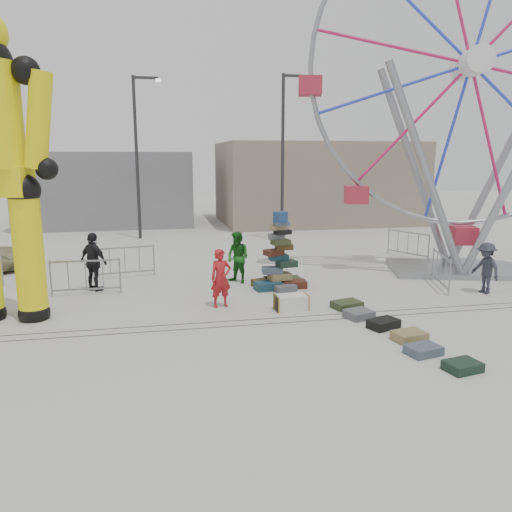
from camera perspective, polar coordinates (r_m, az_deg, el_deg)
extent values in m
plane|color=#9E9E99|center=(12.20, 4.45, -8.49)|extent=(90.00, 90.00, 0.00)
cube|color=#47443F|center=(12.74, 3.71, -7.59)|extent=(40.00, 0.04, 0.01)
cube|color=#47443F|center=(13.11, 3.25, -7.04)|extent=(40.00, 0.04, 0.01)
cube|color=gray|center=(32.70, 6.80, 8.34)|extent=(12.00, 8.00, 5.00)
cube|color=gray|center=(33.21, -16.42, 7.49)|extent=(10.00, 8.00, 4.40)
cylinder|color=#2D2D30|center=(24.82, 3.05, 10.97)|extent=(0.16, 0.16, 8.00)
cube|color=#2D2D30|center=(25.26, 4.55, 19.84)|extent=(1.20, 0.15, 0.12)
cube|color=silver|center=(25.41, 5.93, 19.53)|extent=(0.25, 0.25, 0.12)
cylinder|color=#2D2D30|center=(26.04, -13.47, 10.70)|extent=(0.16, 0.16, 8.00)
cube|color=#2D2D30|center=(26.31, -12.49, 19.27)|extent=(1.20, 0.15, 0.12)
cube|color=silver|center=(26.29, -11.10, 19.11)|extent=(0.25, 0.25, 0.12)
cube|color=#1A3E4E|center=(15.74, 1.37, -3.42)|extent=(0.86, 0.65, 0.26)
cube|color=#4E2114|center=(16.03, 4.42, -3.21)|extent=(0.77, 0.55, 0.24)
cube|color=#493717|center=(16.20, 0.83, -3.06)|extent=(0.80, 0.66, 0.22)
cube|color=#323E1F|center=(16.48, 3.80, -2.80)|extent=(0.72, 0.51, 0.24)
cube|color=#5B5C63|center=(15.61, 3.27, -3.66)|extent=(0.77, 0.61, 0.20)
cube|color=black|center=(16.52, 2.10, -2.78)|extent=(0.66, 0.46, 0.22)
cube|color=olive|center=(15.95, 2.74, -2.34)|extent=(0.77, 0.59, 0.22)
cube|color=#495768|center=(15.86, 1.86, -1.65)|extent=(0.68, 0.50, 0.20)
cube|color=#1A2F24|center=(15.92, 3.52, -0.88)|extent=(0.69, 0.54, 0.20)
cube|color=#1A3E4E|center=(15.96, 2.58, -0.14)|extent=(0.61, 0.42, 0.18)
cube|color=#4E2114|center=(15.83, 2.04, 0.42)|extent=(0.67, 0.56, 0.18)
cube|color=#493717|center=(15.85, 3.22, 1.09)|extent=(0.57, 0.41, 0.18)
cube|color=#323E1F|center=(15.68, 2.84, 1.61)|extent=(0.62, 0.48, 0.16)
cube|color=#5B5C63|center=(15.74, 2.35, 2.23)|extent=(0.55, 0.42, 0.16)
cube|color=black|center=(15.71, 3.06, 2.75)|extent=(0.56, 0.44, 0.14)
cube|color=olive|center=(15.69, 2.56, 3.26)|extent=(0.48, 0.32, 0.14)
cube|color=#495768|center=(15.63, 2.94, 3.70)|extent=(0.52, 0.41, 0.12)
cylinder|color=navy|center=(15.62, 2.80, 4.51)|extent=(0.48, 0.48, 0.32)
sphere|color=black|center=(14.14, -24.00, -6.00)|extent=(0.79, 0.79, 0.79)
cylinder|color=yellow|center=(13.80, -24.50, -0.03)|extent=(0.72, 0.72, 3.31)
sphere|color=black|center=(13.60, -25.06, 6.82)|extent=(0.83, 0.83, 0.83)
sphere|color=black|center=(13.60, -24.83, 18.68)|extent=(0.66, 0.66, 0.66)
cylinder|color=yellow|center=(13.40, -23.59, 13.99)|extent=(0.94, 0.69, 2.33)
sphere|color=black|center=(13.34, -22.79, 9.16)|extent=(0.54, 0.54, 0.54)
cube|color=gray|center=(19.59, 21.77, -1.41)|extent=(5.07, 3.84, 0.18)
cylinder|color=gray|center=(18.01, 18.91, 9.02)|extent=(3.08, 1.13, 7.30)
cylinder|color=gray|center=(19.58, 17.75, 9.22)|extent=(3.08, 1.13, 7.30)
cylinder|color=gray|center=(20.42, 25.74, 8.71)|extent=(3.08, 1.13, 7.30)
cylinder|color=white|center=(19.42, 23.38, 19.51)|extent=(1.41, 2.15, 0.90)
torus|color=gray|center=(19.42, 23.38, 19.51)|extent=(10.59, 3.22, 10.98)
cube|color=#AC2437|center=(19.37, 22.04, 2.22)|extent=(1.00, 1.00, 0.63)
cube|color=silver|center=(13.73, 4.05, -5.31)|extent=(0.90, 0.54, 0.41)
cube|color=#323E1F|center=(14.10, 10.35, -5.49)|extent=(0.90, 0.74, 0.19)
cube|color=#5B5C63|center=(13.30, 11.68, -6.53)|extent=(0.79, 0.73, 0.21)
cube|color=black|center=(12.69, 14.37, -7.51)|extent=(0.87, 0.71, 0.22)
cube|color=olive|center=(12.01, 17.12, -8.74)|extent=(0.80, 0.65, 0.22)
cube|color=#495768|center=(11.32, 18.59, -10.14)|extent=(0.79, 0.65, 0.19)
cube|color=#1A2F24|center=(10.77, 22.54, -11.55)|extent=(0.75, 0.61, 0.19)
imported|color=#A8181C|center=(13.83, -4.04, -2.55)|extent=(0.66, 0.50, 1.64)
imported|color=#165917|center=(16.47, -2.08, -0.17)|extent=(1.03, 1.05, 1.71)
imported|color=black|center=(16.26, -18.05, -0.65)|extent=(1.10, 1.05, 1.84)
imported|color=#282935|center=(16.75, 24.77, -1.26)|extent=(0.72, 1.09, 1.57)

